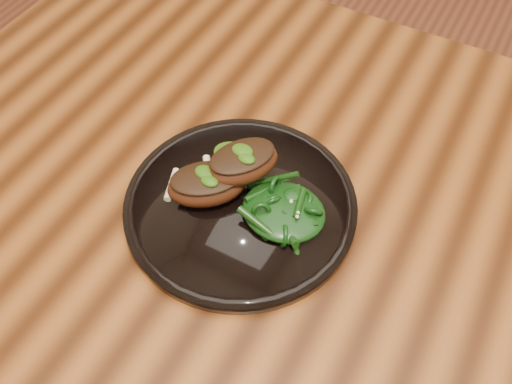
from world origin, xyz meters
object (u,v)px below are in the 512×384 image
desk (436,282)px  lamb_chop_front (206,184)px  greens_heap (284,208)px  plate (241,205)px

desk → lamb_chop_front: (-0.30, -0.08, 0.12)m
desk → lamb_chop_front: 0.33m
lamb_chop_front → greens_heap: (0.10, 0.02, -0.00)m
desk → lamb_chop_front: bearing=-164.8°
plate → greens_heap: greens_heap is taller
plate → lamb_chop_front: size_ratio=2.55×
plate → desk: bearing=15.3°
desk → lamb_chop_front: lamb_chop_front is taller
desk → greens_heap: greens_heap is taller
lamb_chop_front → greens_heap: lamb_chop_front is taller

